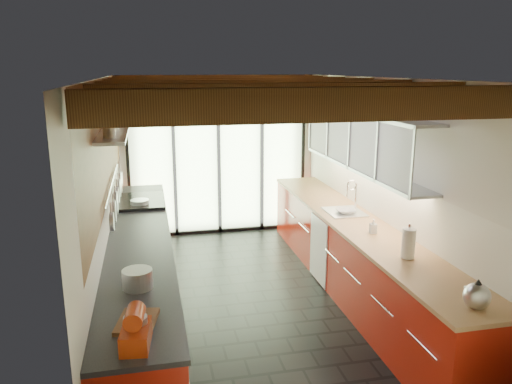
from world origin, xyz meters
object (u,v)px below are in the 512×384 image
stand_mixer (136,330)px  paper_towel (408,244)px  kettle (477,294)px  soap_bottle (373,226)px  bowl (346,211)px

stand_mixer → paper_towel: bearing=22.2°
kettle → paper_towel: size_ratio=0.75×
kettle → soap_bottle: size_ratio=1.60×
stand_mixer → soap_bottle: stand_mixer is taller
bowl → stand_mixer: bearing=-134.5°
kettle → paper_towel: bearing=90.0°
paper_towel → bowl: size_ratio=1.42×
stand_mixer → paper_towel: (2.54, 1.04, 0.03)m
stand_mixer → paper_towel: 2.74m
soap_bottle → stand_mixer: bearing=-144.6°
stand_mixer → bowl: 3.63m
paper_towel → bowl: (0.00, 1.55, -0.12)m
kettle → bowl: kettle is taller
kettle → bowl: size_ratio=1.06×
paper_towel → soap_bottle: 0.77m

